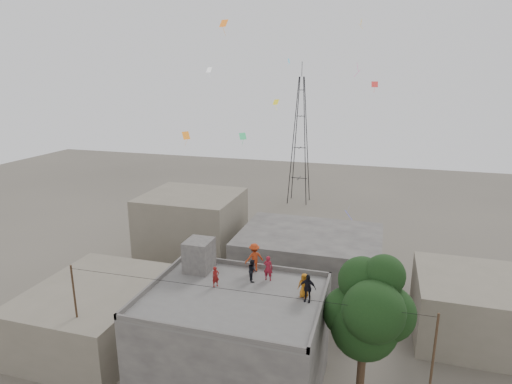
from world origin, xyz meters
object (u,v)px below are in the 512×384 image
tree (369,311)px  person_red_adult (268,268)px  stair_head_box (199,255)px  person_dark_adult (307,288)px  transmission_tower (300,141)px

tree → person_red_adult: tree is taller
stair_head_box → person_dark_adult: bearing=-15.0°
person_red_adult → person_dark_adult: bearing=146.1°
tree → transmission_tower: size_ratio=0.45×
person_red_adult → person_dark_adult: 3.28m
stair_head_box → person_red_adult: size_ratio=1.28×
transmission_tower → person_dark_adult: transmission_tower is taller
person_dark_adult → tree: bearing=1.0°
person_dark_adult → person_red_adult: bearing=147.9°
transmission_tower → person_red_adult: (5.35, -37.51, -2.19)m
transmission_tower → person_red_adult: transmission_tower is taller
person_dark_adult → transmission_tower: bearing=103.6°
tree → stair_head_box: bearing=169.3°
tree → person_dark_adult: tree is taller
tree → person_red_adult: 6.35m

